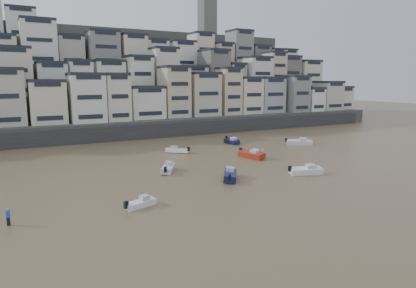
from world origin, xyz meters
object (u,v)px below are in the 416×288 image
boat_b (306,170)px  boat_g (299,141)px  boat_f (168,167)px  boat_j (141,202)px  boat_e (252,154)px  person_pink (263,153)px  boat_i (232,140)px  boat_h (177,149)px  boat_c (230,174)px  person_blue (8,217)px

boat_b → boat_g: bearing=68.4°
boat_f → boat_g: bearing=-44.9°
boat_g → boat_b: size_ratio=1.11×
boat_j → boat_e: bearing=13.8°
boat_g → boat_j: 48.12m
boat_g → person_pink: bearing=-117.3°
boat_e → boat_j: 30.40m
boat_i → boat_b: boat_b is taller
boat_h → boat_i: (14.90, 4.05, 0.04)m
boat_g → boat_i: bearing=-178.7°
boat_c → person_pink: 16.36m
boat_h → boat_c: 21.52m
boat_i → boat_c: bearing=-29.7°
boat_c → boat_b: size_ratio=1.07×
boat_j → person_pink: bearing=10.7°
boat_i → person_blue: bearing=-53.1°
boat_j → boat_f: bearing=39.3°
boat_b → boat_j: boat_b is taller
boat_j → person_pink: (27.80, 15.03, 0.33)m
boat_e → boat_g: (16.84, 6.18, 0.02)m
boat_e → person_pink: (1.88, -0.85, 0.08)m
person_pink → boat_f: bearing=-175.4°
person_pink → boat_g: bearing=25.2°
boat_b → boat_c: bearing=-176.5°
boat_j → boat_g: bearing=9.6°
person_blue → boat_b: bearing=1.8°
boat_c → boat_i: boat_c is taller
boat_b → person_blue: size_ratio=3.09×
boat_i → boat_b: bearing=-7.0°
boat_g → boat_c: bearing=-111.4°
boat_h → boat_g: size_ratio=0.82×
boat_b → boat_j: size_ratio=1.35×
person_blue → boat_h: bearing=41.6°
boat_i → person_pink: (-3.17, -15.66, 0.17)m
boat_j → boat_h: bearing=41.2°
boat_c → boat_g: 32.71m
person_pink → boat_e: bearing=155.6°
boat_c → boat_i: size_ratio=1.12×
boat_h → boat_e: bearing=175.6°
boat_h → boat_e: (9.84, -10.76, 0.13)m
boat_i → person_pink: bearing=-8.7°
boat_c → person_blue: bearing=131.2°
person_blue → boat_f: bearing=30.2°
boat_e → boat_b: size_ratio=1.08×
boat_i → boat_j: bearing=-42.5°
boat_g → boat_b: bearing=-92.4°
boat_g → boat_b: (-16.66, -19.91, -0.08)m
boat_c → person_blue: person_blue is taller
boat_e → boat_b: (0.18, -13.74, -0.06)m
boat_h → person_blue: person_blue is taller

